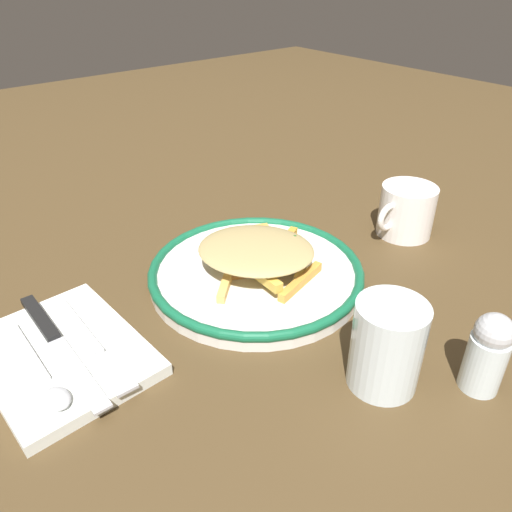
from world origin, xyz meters
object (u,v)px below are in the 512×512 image
object	(u,v)px
fork	(91,343)
salt_shaker	(488,352)
fries_heap	(261,252)
napkin	(62,355)
spoon	(45,379)
water_glass	(387,346)
plate	(256,273)
knife	(54,338)
coffee_mug	(406,211)

from	to	relation	value
fork	salt_shaker	world-z (taller)	salt_shaker
fries_heap	salt_shaker	distance (m)	0.28
salt_shaker	fries_heap	bearing A→B (deg)	-80.56
fork	napkin	bearing A→B (deg)	-23.65
spoon	water_glass	size ratio (longest dim) A/B	1.63
plate	napkin	bearing A→B (deg)	-3.68
napkin	knife	xyz separation A→B (m)	(-0.00, -0.02, 0.01)
knife	salt_shaker	world-z (taller)	salt_shaker
fries_heap	spoon	bearing A→B (deg)	3.55
plate	fork	distance (m)	0.22
coffee_mug	plate	bearing A→B (deg)	-9.79
plate	salt_shaker	size ratio (longest dim) A/B	3.16
salt_shaker	knife	bearing A→B (deg)	-46.20
plate	water_glass	xyz separation A→B (m)	(0.02, 0.22, 0.03)
fries_heap	water_glass	size ratio (longest dim) A/B	2.07
napkin	salt_shaker	size ratio (longest dim) A/B	2.18
water_glass	coffee_mug	bearing A→B (deg)	-147.30
fries_heap	salt_shaker	size ratio (longest dim) A/B	2.21
spoon	coffee_mug	size ratio (longest dim) A/B	1.44
plate	water_glass	size ratio (longest dim) A/B	2.96
spoon	salt_shaker	distance (m)	0.42
knife	water_glass	world-z (taller)	water_glass
napkin	fries_heap	bearing A→B (deg)	176.13
plate	salt_shaker	world-z (taller)	salt_shaker
coffee_mug	fries_heap	bearing A→B (deg)	-9.75
spoon	salt_shaker	size ratio (longest dim) A/B	1.74
water_glass	salt_shaker	xyz separation A→B (m)	(-0.07, 0.06, -0.00)
plate	fries_heap	size ratio (longest dim) A/B	1.43
spoon	knife	bearing A→B (deg)	-117.53
plate	water_glass	distance (m)	0.22
fries_heap	knife	distance (m)	0.26
knife	plate	bearing A→B (deg)	172.02
fries_heap	knife	bearing A→B (deg)	-8.06
water_glass	coffee_mug	size ratio (longest dim) A/B	0.88
fork	coffee_mug	world-z (taller)	coffee_mug
coffee_mug	salt_shaker	bearing A→B (deg)	49.94
coffee_mug	spoon	bearing A→B (deg)	-2.66
knife	coffee_mug	size ratio (longest dim) A/B	1.98
plate	coffee_mug	world-z (taller)	coffee_mug
fries_heap	spoon	world-z (taller)	fries_heap
napkin	fork	xyz separation A→B (m)	(-0.03, 0.01, 0.01)
fork	knife	world-z (taller)	knife
coffee_mug	fork	bearing A→B (deg)	-5.70
knife	water_glass	xyz separation A→B (m)	(-0.23, 0.25, 0.03)
spoon	water_glass	world-z (taller)	water_glass
plate	napkin	distance (m)	0.25
fork	spoon	size ratio (longest dim) A/B	1.16
spoon	coffee_mug	distance (m)	0.53
plate	water_glass	bearing A→B (deg)	85.79
knife	napkin	bearing A→B (deg)	89.70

